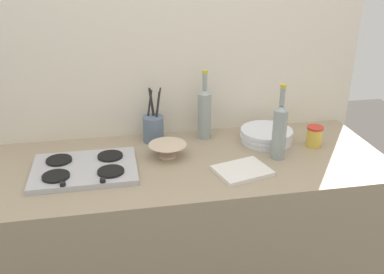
{
  "coord_description": "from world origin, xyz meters",
  "views": [
    {
      "loc": [
        -0.33,
        -1.76,
        1.81
      ],
      "look_at": [
        0.0,
        0.0,
        1.02
      ],
      "focal_mm": 41.11,
      "sensor_mm": 36.0,
      "label": 1
    }
  ],
  "objects_px": {
    "stovetop_hob": "(85,169)",
    "wine_bottle_mid_left": "(279,130)",
    "plate_stack": "(266,135)",
    "cutting_board": "(242,171)",
    "wine_bottle_leftmost": "(204,112)",
    "mixing_bowl": "(168,150)",
    "condiment_jar_front": "(314,136)",
    "utensil_crock": "(153,128)"
  },
  "relations": [
    {
      "from": "utensil_crock",
      "to": "cutting_board",
      "type": "height_order",
      "value": "utensil_crock"
    },
    {
      "from": "wine_bottle_mid_left",
      "to": "plate_stack",
      "type": "bearing_deg",
      "value": 86.62
    },
    {
      "from": "wine_bottle_leftmost",
      "to": "cutting_board",
      "type": "distance_m",
      "value": 0.43
    },
    {
      "from": "wine_bottle_leftmost",
      "to": "mixing_bowl",
      "type": "xyz_separation_m",
      "value": [
        -0.21,
        -0.18,
        -0.1
      ]
    },
    {
      "from": "plate_stack",
      "to": "utensil_crock",
      "type": "relative_size",
      "value": 0.95
    },
    {
      "from": "utensil_crock",
      "to": "cutting_board",
      "type": "bearing_deg",
      "value": -49.76
    },
    {
      "from": "stovetop_hob",
      "to": "wine_bottle_mid_left",
      "type": "bearing_deg",
      "value": -1.81
    },
    {
      "from": "stovetop_hob",
      "to": "plate_stack",
      "type": "distance_m",
      "value": 0.9
    },
    {
      "from": "stovetop_hob",
      "to": "wine_bottle_mid_left",
      "type": "distance_m",
      "value": 0.88
    },
    {
      "from": "mixing_bowl",
      "to": "utensil_crock",
      "type": "distance_m",
      "value": 0.2
    },
    {
      "from": "stovetop_hob",
      "to": "mixing_bowl",
      "type": "distance_m",
      "value": 0.38
    },
    {
      "from": "plate_stack",
      "to": "wine_bottle_leftmost",
      "type": "height_order",
      "value": "wine_bottle_leftmost"
    },
    {
      "from": "mixing_bowl",
      "to": "cutting_board",
      "type": "distance_m",
      "value": 0.37
    },
    {
      "from": "wine_bottle_leftmost",
      "to": "cutting_board",
      "type": "xyz_separation_m",
      "value": [
        0.08,
        -0.4,
        -0.13
      ]
    },
    {
      "from": "wine_bottle_mid_left",
      "to": "mixing_bowl",
      "type": "height_order",
      "value": "wine_bottle_mid_left"
    },
    {
      "from": "wine_bottle_mid_left",
      "to": "mixing_bowl",
      "type": "xyz_separation_m",
      "value": [
        -0.5,
        0.11,
        -0.1
      ]
    },
    {
      "from": "utensil_crock",
      "to": "condiment_jar_front",
      "type": "height_order",
      "value": "utensil_crock"
    },
    {
      "from": "wine_bottle_leftmost",
      "to": "wine_bottle_mid_left",
      "type": "height_order",
      "value": "same"
    },
    {
      "from": "stovetop_hob",
      "to": "mixing_bowl",
      "type": "height_order",
      "value": "mixing_bowl"
    },
    {
      "from": "wine_bottle_mid_left",
      "to": "cutting_board",
      "type": "height_order",
      "value": "wine_bottle_mid_left"
    },
    {
      "from": "mixing_bowl",
      "to": "cutting_board",
      "type": "height_order",
      "value": "mixing_bowl"
    },
    {
      "from": "stovetop_hob",
      "to": "wine_bottle_leftmost",
      "type": "bearing_deg",
      "value": 24.04
    },
    {
      "from": "mixing_bowl",
      "to": "utensil_crock",
      "type": "xyz_separation_m",
      "value": [
        -0.04,
        0.19,
        0.04
      ]
    },
    {
      "from": "plate_stack",
      "to": "cutting_board",
      "type": "xyz_separation_m",
      "value": [
        -0.21,
        -0.29,
        -0.02
      ]
    },
    {
      "from": "utensil_crock",
      "to": "wine_bottle_mid_left",
      "type": "bearing_deg",
      "value": -28.47
    },
    {
      "from": "stovetop_hob",
      "to": "utensil_crock",
      "type": "relative_size",
      "value": 1.63
    },
    {
      "from": "plate_stack",
      "to": "cutting_board",
      "type": "relative_size",
      "value": 1.17
    },
    {
      "from": "utensil_crock",
      "to": "condiment_jar_front",
      "type": "distance_m",
      "value": 0.79
    },
    {
      "from": "stovetop_hob",
      "to": "wine_bottle_leftmost",
      "type": "xyz_separation_m",
      "value": [
        0.59,
        0.26,
        0.12
      ]
    },
    {
      "from": "wine_bottle_leftmost",
      "to": "condiment_jar_front",
      "type": "relative_size",
      "value": 3.46
    },
    {
      "from": "plate_stack",
      "to": "wine_bottle_mid_left",
      "type": "height_order",
      "value": "wine_bottle_mid_left"
    },
    {
      "from": "plate_stack",
      "to": "wine_bottle_mid_left",
      "type": "distance_m",
      "value": 0.21
    },
    {
      "from": "utensil_crock",
      "to": "cutting_board",
      "type": "xyz_separation_m",
      "value": [
        0.34,
        -0.4,
        -0.06
      ]
    },
    {
      "from": "mixing_bowl",
      "to": "cutting_board",
      "type": "relative_size",
      "value": 0.79
    },
    {
      "from": "wine_bottle_mid_left",
      "to": "condiment_jar_front",
      "type": "height_order",
      "value": "wine_bottle_mid_left"
    },
    {
      "from": "mixing_bowl",
      "to": "condiment_jar_front",
      "type": "xyz_separation_m",
      "value": [
        0.72,
        -0.01,
        0.02
      ]
    },
    {
      "from": "condiment_jar_front",
      "to": "cutting_board",
      "type": "distance_m",
      "value": 0.47
    },
    {
      "from": "plate_stack",
      "to": "condiment_jar_front",
      "type": "xyz_separation_m",
      "value": [
        0.21,
        -0.09,
        0.02
      ]
    },
    {
      "from": "stovetop_hob",
      "to": "mixing_bowl",
      "type": "xyz_separation_m",
      "value": [
        0.38,
        0.08,
        0.02
      ]
    },
    {
      "from": "plate_stack",
      "to": "cutting_board",
      "type": "distance_m",
      "value": 0.36
    },
    {
      "from": "wine_bottle_leftmost",
      "to": "mixing_bowl",
      "type": "relative_size",
      "value": 2.0
    },
    {
      "from": "stovetop_hob",
      "to": "mixing_bowl",
      "type": "relative_size",
      "value": 2.55
    }
  ]
}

